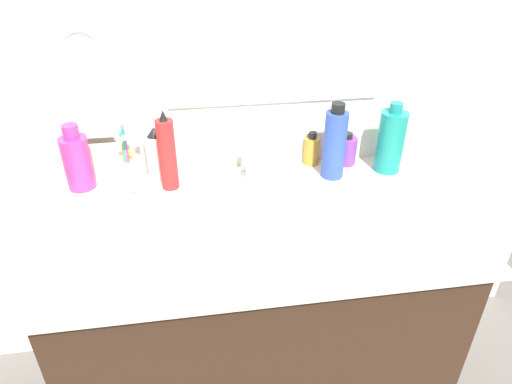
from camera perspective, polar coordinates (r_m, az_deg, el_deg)
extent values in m
cube|color=#382316|center=(1.38, 0.05, -15.90)|extent=(0.96, 0.52, 0.71)
cube|color=beige|center=(1.14, 0.06, -3.44)|extent=(1.00, 0.57, 0.02)
cube|color=beige|center=(1.34, -1.71, 5.18)|extent=(1.00, 0.02, 0.09)
cube|color=white|center=(1.46, -1.94, 1.79)|extent=(2.10, 0.04, 1.30)
torus|color=silver|center=(1.29, -20.79, 16.18)|extent=(0.10, 0.01, 0.10)
cube|color=silver|center=(1.31, -19.91, 10.96)|extent=(0.11, 0.04, 0.22)
torus|color=white|center=(1.14, -0.19, -2.58)|extent=(0.38, 0.38, 0.02)
ellipsoid|color=white|center=(1.16, -0.19, -4.40)|extent=(0.33, 0.33, 0.11)
cylinder|color=#B2B5BA|center=(1.18, -0.19, -5.77)|extent=(0.04, 0.04, 0.01)
cube|color=silver|center=(1.30, -1.50, 2.40)|extent=(0.16, 0.05, 0.01)
cylinder|color=silver|center=(1.29, -1.52, 3.79)|extent=(0.02, 0.02, 0.06)
cylinder|color=silver|center=(1.24, -1.33, 4.26)|extent=(0.02, 0.09, 0.02)
cylinder|color=silver|center=(1.29, -3.94, 3.14)|extent=(0.03, 0.03, 0.04)
cylinder|color=silver|center=(1.30, 0.90, 3.50)|extent=(0.03, 0.03, 0.04)
cylinder|color=#7A3899|center=(1.37, 11.05, 5.04)|extent=(0.06, 0.06, 0.08)
cylinder|color=black|center=(1.35, 11.25, 6.84)|extent=(0.03, 0.03, 0.01)
cylinder|color=teal|center=(1.35, 16.26, 5.96)|extent=(0.08, 0.08, 0.17)
cylinder|color=teal|center=(1.31, 16.92, 9.92)|extent=(0.03, 0.03, 0.03)
cylinder|color=red|center=(1.22, -10.87, 4.49)|extent=(0.05, 0.05, 0.19)
cone|color=black|center=(1.18, -11.41, 9.26)|extent=(0.02, 0.02, 0.03)
cylinder|color=#D8338C|center=(1.30, -21.14, 3.35)|extent=(0.07, 0.07, 0.14)
cylinder|color=#D8338C|center=(1.26, -21.92, 6.92)|extent=(0.04, 0.04, 0.04)
cylinder|color=#2D4CB2|center=(1.27, 9.66, 5.69)|extent=(0.06, 0.06, 0.19)
cylinder|color=black|center=(1.23, 10.11, 10.16)|extent=(0.04, 0.04, 0.03)
cylinder|color=white|center=(1.30, -12.10, 4.29)|extent=(0.06, 0.06, 0.12)
cone|color=black|center=(1.27, -12.48, 7.27)|extent=(0.04, 0.04, 0.03)
cylinder|color=gold|center=(1.35, 6.86, 5.05)|extent=(0.04, 0.04, 0.08)
cylinder|color=black|center=(1.33, 6.99, 6.95)|extent=(0.02, 0.02, 0.02)
cylinder|color=white|center=(1.25, -15.24, 1.96)|extent=(0.08, 0.08, 0.09)
cylinder|color=#26B2B2|center=(1.23, -15.01, 4.02)|extent=(0.04, 0.03, 0.16)
cube|color=white|center=(1.22, -14.53, 7.13)|extent=(0.01, 0.02, 0.01)
cylinder|color=orange|center=(1.24, -15.95, 3.72)|extent=(0.02, 0.02, 0.15)
cube|color=white|center=(1.22, -16.74, 6.54)|extent=(0.01, 0.02, 0.01)
cylinder|color=blue|center=(1.24, -15.45, 4.27)|extent=(0.01, 0.04, 0.17)
cube|color=white|center=(1.22, -15.80, 7.68)|extent=(0.01, 0.02, 0.01)
cylinder|color=#B23FBF|center=(1.21, -15.50, 3.78)|extent=(0.02, 0.05, 0.17)
cube|color=white|center=(1.16, -15.89, 6.46)|extent=(0.01, 0.02, 0.01)
cylinder|color=green|center=(1.22, -15.78, 3.38)|extent=(0.02, 0.03, 0.16)
cube|color=white|center=(1.18, -16.50, 5.97)|extent=(0.01, 0.02, 0.01)
cylinder|color=yellow|center=(1.23, -14.91, 3.76)|extent=(0.05, 0.02, 0.15)
cube|color=white|center=(1.21, -14.31, 6.55)|extent=(0.01, 0.02, 0.01)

